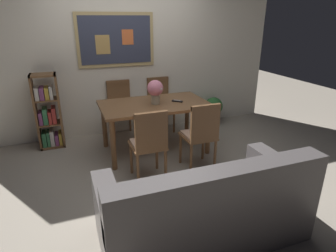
# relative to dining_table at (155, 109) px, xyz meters

# --- Properties ---
(ground_plane) EXTENTS (12.00, 12.00, 0.00)m
(ground_plane) POSITION_rel_dining_table_xyz_m (-0.14, -0.56, -0.64)
(ground_plane) COLOR gray
(wall_back_with_painting) EXTENTS (5.20, 0.14, 2.60)m
(wall_back_with_painting) POSITION_rel_dining_table_xyz_m (-0.15, 0.97, 0.67)
(wall_back_with_painting) COLOR silver
(wall_back_with_painting) RESTS_ON ground_plane
(dining_table) EXTENTS (1.53, 0.91, 0.73)m
(dining_table) POSITION_rel_dining_table_xyz_m (0.00, 0.00, 0.00)
(dining_table) COLOR brown
(dining_table) RESTS_ON ground_plane
(dining_chair_near_right) EXTENTS (0.40, 0.41, 0.91)m
(dining_chair_near_right) POSITION_rel_dining_table_xyz_m (0.36, -0.77, -0.10)
(dining_chair_near_right) COLOR brown
(dining_chair_near_right) RESTS_ON ground_plane
(dining_chair_near_left) EXTENTS (0.40, 0.41, 0.91)m
(dining_chair_near_left) POSITION_rel_dining_table_xyz_m (-0.33, -0.81, -0.10)
(dining_chair_near_left) COLOR brown
(dining_chair_near_left) RESTS_ON ground_plane
(dining_chair_far_right) EXTENTS (0.40, 0.41, 0.91)m
(dining_chair_far_right) POSITION_rel_dining_table_xyz_m (0.35, 0.80, -0.10)
(dining_chair_far_right) COLOR brown
(dining_chair_far_right) RESTS_ON ground_plane
(dining_chair_far_left) EXTENTS (0.40, 0.41, 0.91)m
(dining_chair_far_left) POSITION_rel_dining_table_xyz_m (-0.35, 0.79, -0.10)
(dining_chair_far_left) COLOR brown
(dining_chair_far_left) RESTS_ON ground_plane
(leather_couch) EXTENTS (1.80, 0.84, 0.84)m
(leather_couch) POSITION_rel_dining_table_xyz_m (-0.16, -1.92, -0.33)
(leather_couch) COLOR #514C4C
(leather_couch) RESTS_ON ground_plane
(bookshelf) EXTENTS (0.36, 0.28, 1.12)m
(bookshelf) POSITION_rel_dining_table_xyz_m (-1.46, 0.68, -0.13)
(bookshelf) COLOR brown
(bookshelf) RESTS_ON ground_plane
(potted_ivy) EXTENTS (0.33, 0.33, 0.53)m
(potted_ivy) POSITION_rel_dining_table_xyz_m (1.37, 0.72, -0.36)
(potted_ivy) COLOR brown
(potted_ivy) RESTS_ON ground_plane
(flower_vase) EXTENTS (0.23, 0.22, 0.34)m
(flower_vase) POSITION_rel_dining_table_xyz_m (0.01, -0.03, 0.29)
(flower_vase) COLOR tan
(flower_vase) RESTS_ON dining_table
(tv_remote) EXTENTS (0.14, 0.14, 0.02)m
(tv_remote) POSITION_rel_dining_table_xyz_m (0.33, -0.04, 0.10)
(tv_remote) COLOR black
(tv_remote) RESTS_ON dining_table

